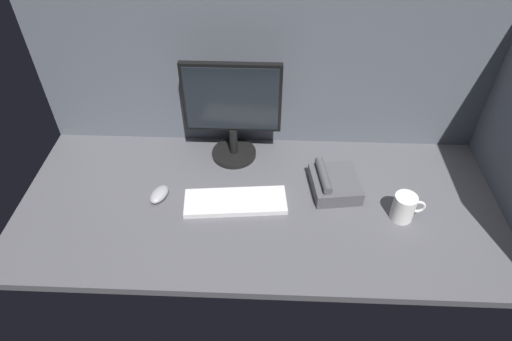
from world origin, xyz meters
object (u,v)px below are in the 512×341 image
at_px(keyboard, 235,202).
at_px(desk_phone, 334,183).
at_px(mug_ceramic_white, 404,207).
at_px(monitor, 232,109).
at_px(mouse, 159,194).

distance_m(keyboard, desk_phone, 0.37).
bearing_deg(keyboard, mug_ceramic_white, -9.44).
height_order(monitor, mug_ceramic_white, monitor).
xyz_separation_m(mouse, mug_ceramic_white, (0.87, -0.06, 0.03)).
relative_size(keyboard, desk_phone, 1.75).
bearing_deg(monitor, keyboard, -84.57).
relative_size(monitor, mouse, 4.32).
bearing_deg(desk_phone, keyboard, -166.26).
distance_m(monitor, desk_phone, 0.47).
height_order(monitor, mouse, monitor).
xyz_separation_m(keyboard, desk_phone, (0.36, 0.09, 0.02)).
xyz_separation_m(mug_ceramic_white, desk_phone, (-0.23, 0.13, -0.02)).
bearing_deg(monitor, mug_ceramic_white, -27.47).
relative_size(monitor, mug_ceramic_white, 3.63).
height_order(mug_ceramic_white, desk_phone, mug_ceramic_white).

